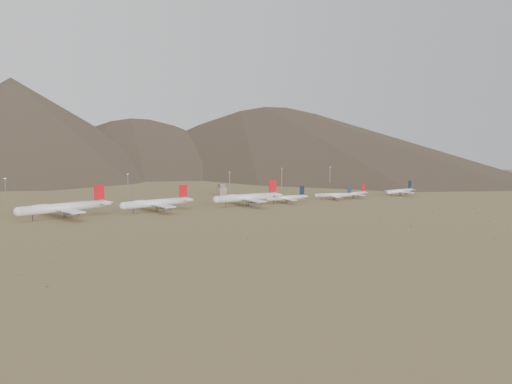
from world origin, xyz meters
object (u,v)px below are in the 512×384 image
widebody_west (63,207)px  narrowbody_b (335,195)px  narrowbody_a (287,198)px  control_tower (222,190)px  widebody_centre (156,203)px  widebody_east (247,197)px

widebody_west → narrowbody_b: 249.36m
narrowbody_a → narrowbody_b: narrowbody_a is taller
control_tower → widebody_centre: bearing=-140.2°
widebody_west → narrowbody_b: bearing=-17.1°
widebody_centre → control_tower: widebody_centre is taller
widebody_east → control_tower: (19.03, 89.68, -2.09)m
widebody_centre → narrowbody_b: bearing=-12.9°
narrowbody_a → narrowbody_b: 54.76m
narrowbody_b → control_tower: bearing=148.6°
widebody_centre → widebody_east: bearing=-14.2°
widebody_west → widebody_east: size_ratio=1.04×
widebody_centre → narrowbody_a: widebody_centre is taller
widebody_east → control_tower: 91.70m
widebody_east → narrowbody_a: size_ratio=1.59×
widebody_centre → narrowbody_a: 123.46m
widebody_west → narrowbody_a: size_ratio=1.65×
widebody_centre → widebody_east: 81.66m
narrowbody_a → widebody_east: bearing=-178.9°
widebody_west → control_tower: size_ratio=6.27×
narrowbody_b → widebody_west: bearing=-163.8°
widebody_west → narrowbody_a: bearing=-17.3°
widebody_west → widebody_east: bearing=-17.5°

